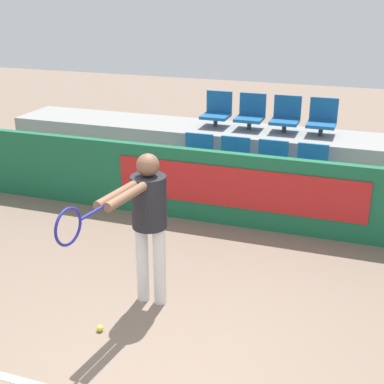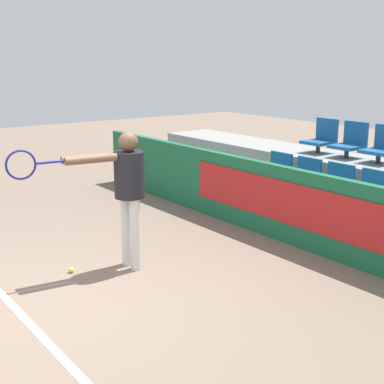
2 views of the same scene
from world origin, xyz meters
TOP-DOWN VIEW (x-y plane):
  - ground_plane at (0.00, 0.00)m, footprint 30.00×30.00m
  - court_baseline at (0.00, -0.42)m, footprint 4.46×0.08m
  - barrier_wall at (-0.00, 3.28)m, footprint 9.32×0.14m
  - bleacher_tier_front at (0.00, 3.89)m, footprint 8.92×1.07m
  - bleacher_tier_middle at (0.00, 4.96)m, footprint 8.92×1.07m
  - stadium_chair_0 at (-0.87, 4.02)m, footprint 0.44×0.45m
  - stadium_chair_1 at (-0.29, 4.02)m, footprint 0.44×0.45m
  - stadium_chair_2 at (0.29, 4.02)m, footprint 0.44×0.45m
  - stadium_chair_3 at (0.87, 4.02)m, footprint 0.44×0.45m
  - stadium_chair_4 at (-0.87, 5.09)m, footprint 0.44×0.45m
  - stadium_chair_5 at (-0.29, 5.09)m, footprint 0.44×0.45m
  - stadium_chair_6 at (0.29, 5.09)m, footprint 0.44×0.45m
  - tennis_player at (-0.38, 1.04)m, footprint 0.37×1.54m
  - tennis_ball at (-0.64, 0.43)m, footprint 0.07×0.07m

SIDE VIEW (x-z plane):
  - ground_plane at x=0.00m, z-range 0.00..0.00m
  - court_baseline at x=0.00m, z-range 0.00..0.01m
  - tennis_ball at x=-0.64m, z-range 0.00..0.07m
  - bleacher_tier_front at x=0.00m, z-range 0.00..0.46m
  - bleacher_tier_middle at x=0.00m, z-range 0.00..0.93m
  - barrier_wall at x=0.00m, z-range 0.00..1.05m
  - stadium_chair_0 at x=-0.87m, z-range 0.43..1.00m
  - stadium_chair_1 at x=-0.29m, z-range 0.43..1.00m
  - stadium_chair_2 at x=0.29m, z-range 0.43..1.00m
  - stadium_chair_3 at x=0.87m, z-range 0.43..1.00m
  - tennis_player at x=-0.38m, z-range 0.21..1.85m
  - stadium_chair_4 at x=-0.87m, z-range 0.90..1.46m
  - stadium_chair_5 at x=-0.29m, z-range 0.90..1.46m
  - stadium_chair_6 at x=0.29m, z-range 0.90..1.46m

